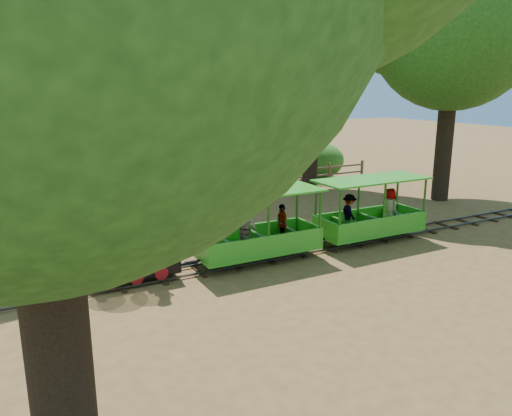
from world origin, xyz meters
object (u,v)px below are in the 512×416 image
carriage_rear (369,216)px  fence (194,185)px  locomotive (128,220)px  carriage_front (258,233)px

carriage_rear → fence: carriage_rear is taller
locomotive → carriage_rear: 7.37m
carriage_front → locomotive: bearing=178.9°
locomotive → fence: 9.29m
locomotive → carriage_front: size_ratio=0.79×
carriage_front → fence: size_ratio=0.20×
locomotive → carriage_front: (3.45, -0.07, -0.78)m
carriage_front → carriage_rear: size_ratio=1.00×
carriage_front → fence: carriage_front is taller
carriage_rear → fence: bearing=108.1°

